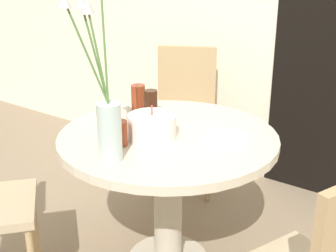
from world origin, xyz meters
name	(u,v)px	position (x,y,z in m)	size (l,w,h in m)	color
dining_table	(168,163)	(0.00, 0.00, 0.56)	(1.01, 1.01, 0.71)	beige
chair_right_flank	(185,110)	(-0.42, 0.79, 0.52)	(0.54, 0.54, 0.91)	tan
birthday_cake	(152,127)	(-0.03, -0.08, 0.76)	(0.22, 0.22, 0.15)	white
flower_vase	(104,107)	(-0.04, -0.36, 0.93)	(0.17, 0.20, 0.79)	#B2C6C1
side_plate	(225,139)	(0.25, 0.09, 0.71)	(0.22, 0.22, 0.01)	white
drink_glass_0	(138,98)	(-0.32, 0.18, 0.78)	(0.07, 0.07, 0.14)	maroon
drink_glass_1	(119,133)	(-0.10, -0.23, 0.76)	(0.08, 0.08, 0.11)	maroon
drink_glass_2	(151,103)	(-0.21, 0.15, 0.78)	(0.07, 0.07, 0.14)	#33190C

